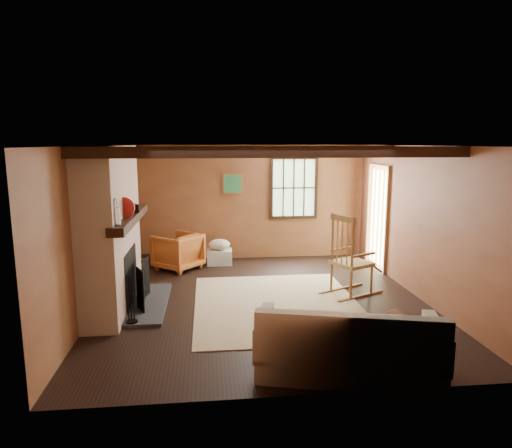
{
  "coord_description": "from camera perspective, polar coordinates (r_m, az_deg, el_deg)",
  "views": [
    {
      "loc": [
        -0.83,
        -6.78,
        2.44
      ],
      "look_at": [
        -0.06,
        0.4,
        1.15
      ],
      "focal_mm": 32.0,
      "sensor_mm": 36.0,
      "label": 1
    }
  ],
  "objects": [
    {
      "name": "ground",
      "position": [
        7.26,
        0.81,
        -9.56
      ],
      "size": [
        5.5,
        5.5,
        0.0
      ],
      "primitive_type": "plane",
      "color": "black",
      "rests_on": "ground"
    },
    {
      "name": "fireplace",
      "position": [
        7.05,
        -17.44,
        -1.3
      ],
      "size": [
        1.02,
        2.3,
        2.4
      ],
      "color": "#A54F40",
      "rests_on": "ground"
    },
    {
      "name": "sofa",
      "position": [
        5.12,
        11.49,
        -15.1
      ],
      "size": [
        2.1,
        1.31,
        0.79
      ],
      "rotation": [
        0.0,
        0.0,
        -0.25
      ],
      "color": "beige",
      "rests_on": "ground"
    },
    {
      "name": "firewood_pile",
      "position": [
        9.54,
        -12.95,
        -4.29
      ],
      "size": [
        0.62,
        0.11,
        0.23
      ],
      "color": "brown",
      "rests_on": "ground"
    },
    {
      "name": "basket_pillow",
      "position": [
        9.29,
        -4.6,
        -2.57
      ],
      "size": [
        0.48,
        0.41,
        0.22
      ],
      "primitive_type": "ellipsoid",
      "rotation": [
        0.0,
        0.0,
        0.14
      ],
      "color": "beige",
      "rests_on": "laundry_basket"
    },
    {
      "name": "rocking_chair",
      "position": [
        7.56,
        11.64,
        -4.5
      ],
      "size": [
        1.09,
        0.88,
        1.34
      ],
      "rotation": [
        0.0,
        0.0,
        2.03
      ],
      "color": "tan",
      "rests_on": "ground"
    },
    {
      "name": "rug",
      "position": [
        7.1,
        2.63,
        -10.01
      ],
      "size": [
        2.5,
        3.0,
        0.01
      ],
      "primitive_type": "cube",
      "color": "#D3BA8C",
      "rests_on": "ground"
    },
    {
      "name": "room_envelope",
      "position": [
        7.16,
        2.34,
        3.62
      ],
      "size": [
        5.02,
        5.52,
        2.44
      ],
      "color": "brown",
      "rests_on": "ground"
    },
    {
      "name": "armchair",
      "position": [
        9.04,
        -9.74,
        -3.39
      ],
      "size": [
        1.09,
        1.09,
        0.71
      ],
      "primitive_type": "imported",
      "rotation": [
        0.0,
        0.0,
        -2.27
      ],
      "color": "#BF6026",
      "rests_on": "ground"
    },
    {
      "name": "laundry_basket",
      "position": [
        9.35,
        -4.58,
        -4.12
      ],
      "size": [
        0.51,
        0.39,
        0.3
      ],
      "primitive_type": "cube",
      "rotation": [
        0.0,
        0.0,
        -0.02
      ],
      "color": "silver",
      "rests_on": "ground"
    }
  ]
}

